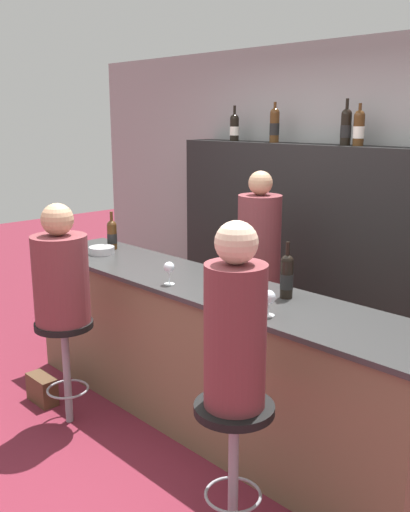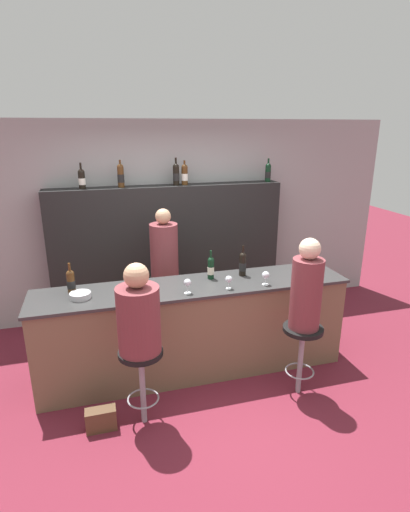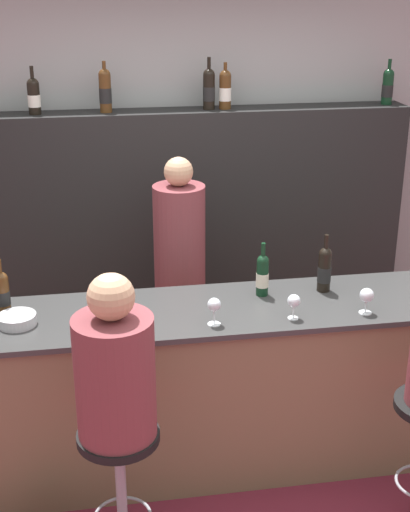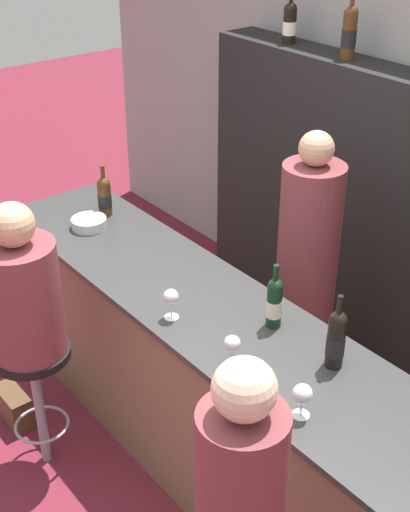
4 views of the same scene
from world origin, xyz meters
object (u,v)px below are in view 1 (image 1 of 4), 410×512
(wine_bottle_counter_1, at_px, (241,266))
(wine_bottle_backbar_1, at_px, (275,125))
(wine_bottle_counter_2, at_px, (287,276))
(metal_bowl, at_px, (102,250))
(bar_stool_right, at_px, (234,435))
(guest_seated_right, at_px, (235,326))
(wine_bottle_backbar_0, at_px, (234,127))
(wine_bottle_backbar_3, at_px, (359,128))
(wine_glass_1, at_px, (216,283))
(bar_stool_left, at_px, (65,344))
(wine_bottle_backbar_2, at_px, (346,127))
(guest_seated_left, at_px, (61,273))
(wine_bottle_counter_0, at_px, (112,234))
(bartender, at_px, (258,287))
(wine_glass_2, at_px, (269,298))
(wine_glass_0, at_px, (169,268))
(handbag, at_px, (42,389))

(wine_bottle_counter_1, distance_m, wine_bottle_backbar_1, 1.68)
(wine_bottle_counter_2, xyz_separation_m, metal_bowl, (-1.66, -0.16, -0.10))
(bar_stool_right, bearing_deg, guest_seated_right, 180.00)
(wine_bottle_backbar_0, height_order, bar_stool_right, wine_bottle_backbar_0)
(wine_bottle_backbar_3, relative_size, bar_stool_right, 0.43)
(wine_glass_1, bearing_deg, wine_bottle_backbar_3, 92.70)
(wine_bottle_backbar_3, bearing_deg, wine_bottle_counter_1, -90.80)
(wine_bottle_backbar_3, height_order, bar_stool_left, wine_bottle_backbar_3)
(wine_bottle_backbar_2, bearing_deg, wine_bottle_backbar_1, 180.00)
(bar_stool_left, xyz_separation_m, guest_seated_left, (0.00, 0.00, 0.48))
(wine_bottle_counter_0, xyz_separation_m, wine_bottle_counter_1, (1.39, -0.00, 0.00))
(wine_bottle_backbar_0, bearing_deg, wine_bottle_counter_2, -37.82)
(wine_bottle_backbar_2, relative_size, guest_seated_right, 0.39)
(wine_bottle_counter_1, distance_m, wine_bottle_backbar_0, 1.92)
(wine_bottle_backbar_2, bearing_deg, wine_bottle_backbar_3, 0.00)
(guest_seated_left, relative_size, bartender, 0.48)
(wine_glass_1, bearing_deg, wine_bottle_counter_1, 105.98)
(wine_glass_2, height_order, guest_seated_right, guest_seated_right)
(wine_bottle_backbar_0, distance_m, bar_stool_right, 3.08)
(wine_bottle_backbar_2, xyz_separation_m, bar_stool_left, (-0.75, -2.01, -1.38))
(wine_bottle_backbar_0, distance_m, guest_seated_right, 2.89)
(wine_bottle_counter_0, relative_size, guest_seated_left, 0.39)
(wine_bottle_backbar_0, bearing_deg, bartender, -36.18)
(wine_glass_0, distance_m, handbag, 1.41)
(wine_bottle_backbar_2, relative_size, wine_glass_0, 2.33)
(wine_bottle_counter_1, xyz_separation_m, guest_seated_left, (-0.85, -0.78, -0.06))
(bar_stool_right, bearing_deg, wine_bottle_backbar_0, 133.52)
(wine_bottle_backbar_1, xyz_separation_m, wine_glass_2, (1.26, -1.54, -0.86))
(wine_bottle_backbar_1, xyz_separation_m, wine_bottle_backbar_2, (0.68, -0.00, -0.01))
(wine_bottle_counter_2, bearing_deg, bar_stool_left, -147.07)
(bar_stool_left, distance_m, handbag, 0.59)
(wine_bottle_counter_0, relative_size, handbag, 1.16)
(wine_bottle_backbar_3, distance_m, guest_seated_right, 2.27)
(wine_bottle_backbar_3, height_order, bar_stool_right, wine_bottle_backbar_3)
(wine_glass_1, bearing_deg, guest_seated_left, -153.65)
(wine_bottle_backbar_2, relative_size, handbag, 1.31)
(wine_glass_1, height_order, handbag, wine_glass_1)
(wine_bottle_counter_1, height_order, wine_bottle_counter_2, wine_bottle_counter_2)
(guest_seated_left, height_order, handbag, guest_seated_left)
(wine_glass_2, xyz_separation_m, metal_bowl, (-1.79, 0.16, -0.07))
(wine_bottle_counter_2, xyz_separation_m, guest_seated_right, (0.32, -0.78, -0.02))
(wine_bottle_counter_1, distance_m, wine_glass_0, 0.45)
(wine_bottle_backbar_2, distance_m, bar_stool_right, 2.55)
(wine_bottle_backbar_3, xyz_separation_m, wine_glass_2, (0.46, -1.54, -0.85))
(wine_glass_1, height_order, bar_stool_left, wine_glass_1)
(wine_bottle_counter_1, height_order, wine_bottle_backbar_0, wine_bottle_backbar_0)
(wine_glass_1, relative_size, wine_glass_2, 0.96)
(wine_bottle_backbar_2, xyz_separation_m, bar_stool_right, (0.77, -2.01, -1.38))
(wine_bottle_counter_2, relative_size, wine_glass_1, 2.47)
(wine_bottle_counter_2, relative_size, guest_seated_right, 0.39)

